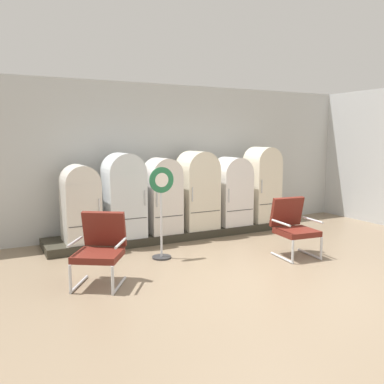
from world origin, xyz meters
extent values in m
cube|color=#847058|center=(0.00, 0.00, -0.03)|extent=(12.00, 10.00, 0.05)
cube|color=#BCBFBE|center=(0.00, 3.66, 1.55)|extent=(11.76, 0.12, 3.11)
cube|color=#47443F|center=(0.00, 3.66, 2.76)|extent=(11.76, 0.07, 0.06)
cube|color=silver|center=(4.66, 2.50, 1.55)|extent=(0.12, 2.20, 3.11)
cube|color=#322F25|center=(0.00, 3.02, 0.08)|extent=(5.31, 0.95, 0.16)
cube|color=silver|center=(-2.00, 2.93, 0.69)|extent=(0.61, 0.67, 1.07)
cylinder|color=silver|center=(-2.00, 2.93, 1.23)|extent=(0.61, 0.66, 0.61)
cube|color=#383838|center=(-2.00, 2.59, 0.50)|extent=(0.56, 0.01, 0.01)
cylinder|color=silver|center=(-1.75, 2.57, 0.82)|extent=(0.02, 0.02, 0.28)
cube|color=silver|center=(-1.19, 2.92, 0.77)|extent=(0.70, 0.66, 1.22)
cylinder|color=silver|center=(-1.19, 2.92, 1.38)|extent=(0.70, 0.64, 0.70)
cube|color=#383838|center=(-1.19, 2.59, 0.55)|extent=(0.64, 0.01, 0.01)
cylinder|color=silver|center=(-0.91, 2.57, 0.91)|extent=(0.02, 0.02, 0.28)
cube|color=silver|center=(-0.41, 2.90, 0.73)|extent=(0.62, 0.62, 1.15)
cylinder|color=silver|center=(-0.41, 2.90, 1.31)|extent=(0.62, 0.61, 0.62)
cube|color=#383838|center=(-0.41, 2.59, 0.52)|extent=(0.57, 0.01, 0.01)
cylinder|color=silver|center=(-0.66, 2.57, 0.87)|extent=(0.02, 0.02, 0.28)
cube|color=beige|center=(0.37, 2.94, 0.77)|extent=(0.71, 0.69, 1.22)
cylinder|color=beige|center=(0.37, 2.94, 1.38)|extent=(0.71, 0.68, 0.71)
cube|color=#383838|center=(0.37, 2.59, 0.55)|extent=(0.66, 0.01, 0.01)
cylinder|color=silver|center=(0.08, 2.57, 0.91)|extent=(0.02, 0.02, 0.28)
cube|color=white|center=(1.20, 2.91, 0.70)|extent=(0.69, 0.63, 1.09)
cylinder|color=white|center=(1.20, 2.91, 1.25)|extent=(0.69, 0.62, 0.69)
cube|color=#383838|center=(1.20, 2.59, 0.51)|extent=(0.64, 0.01, 0.01)
cylinder|color=silver|center=(0.91, 2.57, 0.83)|extent=(0.02, 0.02, 0.28)
cube|color=silver|center=(1.99, 2.91, 0.82)|extent=(0.63, 0.63, 1.33)
cylinder|color=silver|center=(1.99, 2.91, 1.48)|extent=(0.63, 0.62, 0.63)
cube|color=#383838|center=(1.99, 2.59, 0.58)|extent=(0.58, 0.01, 0.01)
cylinder|color=silver|center=(1.73, 2.57, 0.98)|extent=(0.02, 0.02, 0.28)
cylinder|color=silver|center=(-2.43, 1.12, 0.02)|extent=(0.37, 0.55, 0.04)
cylinder|color=silver|center=(-2.59, 0.87, 0.20)|extent=(0.06, 0.06, 0.37)
cylinder|color=silver|center=(-1.96, 0.82, 0.02)|extent=(0.37, 0.55, 0.04)
cylinder|color=silver|center=(-2.12, 0.57, 0.20)|extent=(0.06, 0.06, 0.37)
cube|color=maroon|center=(-2.20, 0.97, 0.43)|extent=(0.81, 0.80, 0.09)
cube|color=maroon|center=(-2.03, 1.22, 0.73)|extent=(0.60, 0.47, 0.51)
cylinder|color=silver|center=(-2.47, 1.14, 0.62)|extent=(0.31, 0.45, 0.04)
cylinder|color=silver|center=(-1.93, 0.80, 0.62)|extent=(0.31, 0.45, 0.04)
cylinder|color=silver|center=(0.84, 0.81, 0.02)|extent=(0.10, 0.63, 0.04)
cylinder|color=silver|center=(0.81, 0.51, 0.20)|extent=(0.04, 0.04, 0.37)
cylinder|color=silver|center=(1.40, 0.75, 0.02)|extent=(0.10, 0.63, 0.04)
cylinder|color=silver|center=(1.37, 0.46, 0.20)|extent=(0.04, 0.04, 0.37)
cube|color=maroon|center=(1.12, 0.78, 0.43)|extent=(0.65, 0.62, 0.09)
cube|color=maroon|center=(1.15, 1.08, 0.73)|extent=(0.62, 0.23, 0.51)
cylinder|color=silver|center=(0.80, 0.81, 0.62)|extent=(0.09, 0.51, 0.04)
cylinder|color=silver|center=(1.44, 0.75, 0.62)|extent=(0.09, 0.51, 0.04)
cylinder|color=#2D2D30|center=(-0.93, 1.77, 0.01)|extent=(0.32, 0.32, 0.03)
cylinder|color=silver|center=(-0.93, 1.77, 0.68)|extent=(0.04, 0.04, 1.29)
cylinder|color=#236B41|center=(-0.93, 1.74, 1.32)|extent=(0.42, 0.02, 0.42)
cylinder|color=white|center=(-0.93, 1.73, 1.32)|extent=(0.23, 0.00, 0.23)
camera|label=1|loc=(-3.52, -4.36, 2.03)|focal=38.18mm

